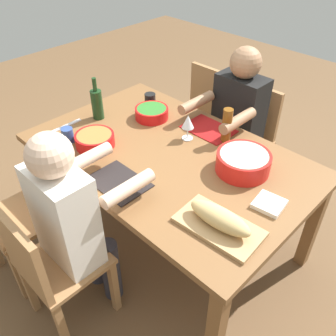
% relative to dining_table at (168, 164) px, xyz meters
% --- Properties ---
extents(ground_plane, '(8.00, 8.00, 0.00)m').
position_rel_dining_table_xyz_m(ground_plane, '(0.00, 0.00, -0.66)').
color(ground_plane, brown).
extents(dining_table, '(1.68, 1.07, 0.74)m').
position_rel_dining_table_xyz_m(dining_table, '(0.00, 0.00, 0.00)').
color(dining_table, brown).
rests_on(dining_table, ground_plane).
extents(chair_far_left, '(0.40, 0.40, 0.85)m').
position_rel_dining_table_xyz_m(chair_far_left, '(-0.46, 0.86, -0.18)').
color(chair_far_left, '#9E7044').
rests_on(chair_far_left, ground_plane).
extents(chair_far_center, '(0.40, 0.40, 0.85)m').
position_rel_dining_table_xyz_m(chair_far_center, '(0.00, 0.86, -0.18)').
color(chair_far_center, '#9E7044').
rests_on(chair_far_center, ground_plane).
extents(diner_far_center, '(0.41, 0.53, 1.20)m').
position_rel_dining_table_xyz_m(diner_far_center, '(-0.00, 0.68, 0.04)').
color(diner_far_center, '#2D2D38').
rests_on(diner_far_center, ground_plane).
extents(chair_near_center, '(0.40, 0.40, 0.85)m').
position_rel_dining_table_xyz_m(chair_near_center, '(0.00, -0.86, -0.18)').
color(chair_near_center, '#9E7044').
rests_on(chair_near_center, ground_plane).
extents(diner_near_center, '(0.41, 0.53, 1.20)m').
position_rel_dining_table_xyz_m(diner_near_center, '(0.00, -0.68, 0.04)').
color(diner_near_center, '#2D2D38').
rests_on(diner_near_center, ground_plane).
extents(chair_near_left, '(0.40, 0.40, 0.85)m').
position_rel_dining_table_xyz_m(chair_near_left, '(-0.46, -0.86, -0.18)').
color(chair_near_left, '#9E7044').
rests_on(chair_near_left, ground_plane).
extents(serving_bowl_fruit, '(0.24, 0.24, 0.08)m').
position_rel_dining_table_xyz_m(serving_bowl_fruit, '(-0.38, -0.25, 0.12)').
color(serving_bowl_fruit, red).
rests_on(serving_bowl_fruit, dining_table).
extents(serving_bowl_pasta, '(0.30, 0.30, 0.11)m').
position_rel_dining_table_xyz_m(serving_bowl_pasta, '(0.41, 0.17, 0.14)').
color(serving_bowl_pasta, red).
rests_on(serving_bowl_pasta, dining_table).
extents(serving_bowl_greens, '(0.23, 0.23, 0.07)m').
position_rel_dining_table_xyz_m(serving_bowl_greens, '(-0.37, 0.22, 0.12)').
color(serving_bowl_greens, red).
rests_on(serving_bowl_greens, dining_table).
extents(cutting_board, '(0.41, 0.25, 0.02)m').
position_rel_dining_table_xyz_m(cutting_board, '(0.59, -0.26, 0.09)').
color(cutting_board, tan).
rests_on(cutting_board, dining_table).
extents(bread_loaf, '(0.33, 0.13, 0.09)m').
position_rel_dining_table_xyz_m(bread_loaf, '(0.59, -0.26, 0.14)').
color(bread_loaf, tan).
rests_on(bread_loaf, cutting_board).
extents(wine_bottle, '(0.08, 0.08, 0.29)m').
position_rel_dining_table_xyz_m(wine_bottle, '(-0.63, -0.03, 0.19)').
color(wine_bottle, '#193819').
rests_on(wine_bottle, dining_table).
extents(beer_bottle, '(0.06, 0.06, 0.22)m').
position_rel_dining_table_xyz_m(beer_bottle, '(0.16, 0.35, 0.19)').
color(beer_bottle, brown).
rests_on(beer_bottle, dining_table).
extents(wine_glass, '(0.08, 0.08, 0.17)m').
position_rel_dining_table_xyz_m(wine_glass, '(-0.03, 0.20, 0.19)').
color(wine_glass, silver).
rests_on(wine_glass, dining_table).
extents(cup_far_left, '(0.08, 0.08, 0.09)m').
position_rel_dining_table_xyz_m(cup_far_left, '(-0.51, 0.34, 0.12)').
color(cup_far_left, black).
rests_on(cup_far_left, dining_table).
extents(placemat_far_center, '(0.32, 0.23, 0.01)m').
position_rel_dining_table_xyz_m(placemat_far_center, '(0.00, 0.38, 0.08)').
color(placemat_far_center, maroon).
rests_on(placemat_far_center, dining_table).
extents(placemat_near_center, '(0.32, 0.23, 0.01)m').
position_rel_dining_table_xyz_m(placemat_near_center, '(0.00, -0.38, 0.08)').
color(placemat_near_center, black).
rests_on(placemat_near_center, dining_table).
extents(cup_near_left, '(0.07, 0.07, 0.10)m').
position_rel_dining_table_xyz_m(cup_near_left, '(-0.53, -0.34, 0.13)').
color(cup_near_left, '#334C8C').
rests_on(cup_near_left, dining_table).
extents(carving_knife, '(0.03, 0.23, 0.01)m').
position_rel_dining_table_xyz_m(carving_knife, '(-0.70, -0.26, 0.08)').
color(carving_knife, silver).
rests_on(carving_knife, dining_table).
extents(napkin_stack, '(0.16, 0.16, 0.02)m').
position_rel_dining_table_xyz_m(napkin_stack, '(0.67, 0.03, 0.09)').
color(napkin_stack, white).
rests_on(napkin_stack, dining_table).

